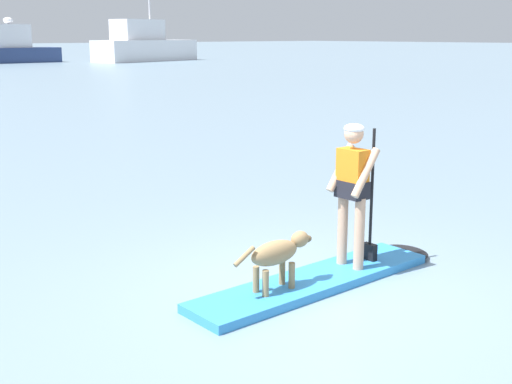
{
  "coord_description": "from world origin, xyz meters",
  "views": [
    {
      "loc": [
        -5.06,
        -5.0,
        2.75
      ],
      "look_at": [
        0.0,
        1.0,
        0.9
      ],
      "focal_mm": 47.19,
      "sensor_mm": 36.0,
      "label": 1
    }
  ],
  "objects_px": {
    "paddleboard": "(328,277)",
    "moored_boat_far_port": "(144,45)",
    "person_paddler": "(353,185)",
    "dog": "(278,254)",
    "moored_boat_port": "(14,48)"
  },
  "relations": [
    {
      "from": "paddleboard",
      "to": "moored_boat_far_port",
      "type": "relative_size",
      "value": 0.26
    },
    {
      "from": "person_paddler",
      "to": "moored_boat_far_port",
      "type": "height_order",
      "value": "moored_boat_far_port"
    },
    {
      "from": "dog",
      "to": "moored_boat_port",
      "type": "xyz_separation_m",
      "value": [
        20.64,
        61.5,
        0.89
      ]
    },
    {
      "from": "person_paddler",
      "to": "moored_boat_far_port",
      "type": "bearing_deg",
      "value": 61.16
    },
    {
      "from": "person_paddler",
      "to": "moored_boat_port",
      "type": "relative_size",
      "value": 0.21
    },
    {
      "from": "paddleboard",
      "to": "moored_boat_port",
      "type": "distance_m",
      "value": 64.65
    },
    {
      "from": "moored_boat_far_port",
      "to": "paddleboard",
      "type": "bearing_deg",
      "value": -119.14
    },
    {
      "from": "moored_boat_port",
      "to": "moored_boat_far_port",
      "type": "relative_size",
      "value": 0.62
    },
    {
      "from": "person_paddler",
      "to": "dog",
      "type": "relative_size",
      "value": 1.56
    },
    {
      "from": "moored_boat_far_port",
      "to": "person_paddler",
      "type": "bearing_deg",
      "value": -118.84
    },
    {
      "from": "dog",
      "to": "paddleboard",
      "type": "bearing_deg",
      "value": -0.29
    },
    {
      "from": "moored_boat_port",
      "to": "person_paddler",
      "type": "bearing_deg",
      "value": -107.58
    },
    {
      "from": "paddleboard",
      "to": "person_paddler",
      "type": "xyz_separation_m",
      "value": [
        0.38,
        -0.0,
        1.02
      ]
    },
    {
      "from": "person_paddler",
      "to": "dog",
      "type": "distance_m",
      "value": 1.29
    },
    {
      "from": "paddleboard",
      "to": "dog",
      "type": "bearing_deg",
      "value": 179.71
    }
  ]
}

